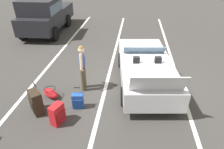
{
  "coord_description": "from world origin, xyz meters",
  "views": [
    {
      "loc": [
        -6.24,
        0.46,
        4.03
      ],
      "look_at": [
        -0.82,
        1.11,
        0.75
      ],
      "focal_mm": 31.23,
      "sensor_mm": 36.0,
      "label": 1
    }
  ],
  "objects": [
    {
      "name": "lot_line_mid",
      "position": [
        0.0,
        1.38,
        0.0
      ],
      "size": [
        18.0,
        0.12,
        0.01
      ],
      "primitive_type": "cube",
      "color": "silver",
      "rests_on": "ground_plane"
    },
    {
      "name": "suitcase_small_carryon",
      "position": [
        -1.69,
        2.06,
        0.25
      ],
      "size": [
        0.27,
        0.37,
        0.72
      ],
      "rotation": [
        0.0,
        0.0,
        3.3
      ],
      "color": "#1E479E",
      "rests_on": "ground_plane"
    },
    {
      "name": "convertible_car",
      "position": [
        0.2,
        0.02,
        0.59
      ],
      "size": [
        4.35,
        2.24,
        1.52
      ],
      "rotation": [
        0.0,
        0.0,
        0.12
      ],
      "color": "silver",
      "rests_on": "ground_plane"
    },
    {
      "name": "suitcase_medium_bright",
      "position": [
        -2.4,
        2.45,
        0.31
      ],
      "size": [
        0.46,
        0.37,
        0.62
      ],
      "rotation": [
        0.0,
        0.0,
        4.33
      ],
      "color": "red",
      "rests_on": "ground_plane"
    },
    {
      "name": "traveler_person",
      "position": [
        -0.67,
        2.13,
        0.93
      ],
      "size": [
        0.61,
        0.26,
        1.65
      ],
      "rotation": [
        0.0,
        0.0,
        -1.44
      ],
      "color": "#4C3F2D",
      "rests_on": "ground_plane"
    },
    {
      "name": "parked_pickup_truck_near",
      "position": [
        5.04,
        5.87,
        1.11
      ],
      "size": [
        5.07,
        2.22,
        2.1
      ],
      "rotation": [
        0.0,
        0.0,
        3.18
      ],
      "color": "black",
      "rests_on": "ground_plane"
    },
    {
      "name": "ground_plane",
      "position": [
        0.0,
        0.0,
        0.0
      ],
      "size": [
        80.0,
        80.0,
        0.0
      ],
      "primitive_type": "plane",
      "color": "#383533"
    },
    {
      "name": "lot_line_far",
      "position": [
        0.0,
        4.08,
        0.0
      ],
      "size": [
        18.0,
        0.12,
        0.01
      ],
      "primitive_type": "cube",
      "color": "silver",
      "rests_on": "ground_plane"
    },
    {
      "name": "duffel_bag",
      "position": [
        -1.29,
        3.12,
        0.16
      ],
      "size": [
        0.59,
        0.7,
        0.34
      ],
      "rotation": [
        0.0,
        0.0,
        4.17
      ],
      "color": "red",
      "rests_on": "ground_plane"
    },
    {
      "name": "suitcase_large_black",
      "position": [
        -2.04,
        3.22,
        0.37
      ],
      "size": [
        0.54,
        0.53,
        0.97
      ],
      "rotation": [
        0.0,
        0.0,
        2.32
      ],
      "color": "#2D2319",
      "rests_on": "ground_plane"
    },
    {
      "name": "lot_line_near",
      "position": [
        0.0,
        -1.32,
        0.0
      ],
      "size": [
        18.0,
        0.12,
        0.01
      ],
      "primitive_type": "cube",
      "color": "silver",
      "rests_on": "ground_plane"
    }
  ]
}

